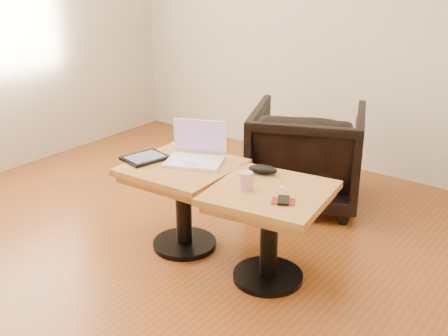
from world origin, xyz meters
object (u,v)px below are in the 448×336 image
Objects in this scene: side_table_left at (183,186)px; armchair at (307,155)px; laptop at (196,153)px; side_table_right at (270,213)px; striped_cup at (246,181)px.

side_table_left is 1.07m from armchair.
laptop is 1.00m from armchair.
side_table_left is at bearing 52.96° from armchair.
armchair is (0.23, 0.94, -0.23)m from laptop.
side_table_right is at bearing -3.07° from side_table_left.
striped_cup is 0.12× the size of armchair.
side_table_left is 0.93× the size of side_table_right.
laptop is 0.52× the size of armchair.
laptop is at bearing 162.40° from side_table_right.
striped_cup reaches higher than side_table_left.
armchair is at bearing 100.48° from side_table_right.
laptop reaches higher than side_table_right.
laptop is at bearing 53.15° from armchair.
armchair is at bearing 102.53° from striped_cup.
laptop is 4.21× the size of striped_cup.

